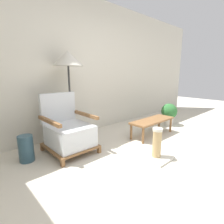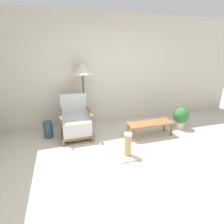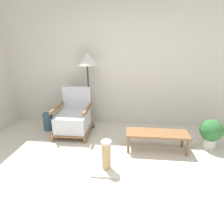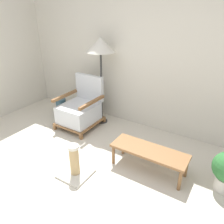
{
  "view_description": "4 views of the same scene",
  "coord_description": "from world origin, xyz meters",
  "px_view_note": "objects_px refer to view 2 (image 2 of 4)",
  "views": [
    {
      "loc": [
        -2.12,
        -0.74,
        1.22
      ],
      "look_at": [
        -0.04,
        1.49,
        0.55
      ],
      "focal_mm": 28.0,
      "sensor_mm": 36.0,
      "label": 1
    },
    {
      "loc": [
        -1.11,
        -2.03,
        1.84
      ],
      "look_at": [
        -0.04,
        1.49,
        0.55
      ],
      "focal_mm": 28.0,
      "sensor_mm": 36.0,
      "label": 2
    },
    {
      "loc": [
        0.26,
        -1.54,
        1.63
      ],
      "look_at": [
        -0.04,
        1.49,
        0.55
      ],
      "focal_mm": 28.0,
      "sensor_mm": 36.0,
      "label": 3
    },
    {
      "loc": [
        1.61,
        -1.12,
        2.04
      ],
      "look_at": [
        -0.04,
        1.49,
        0.55
      ],
      "focal_mm": 35.0,
      "sensor_mm": 36.0,
      "label": 4
    }
  ],
  "objects_px": {
    "vase": "(48,129)",
    "potted_plant": "(181,117)",
    "armchair": "(76,123)",
    "floor_lamp": "(82,70)",
    "scratching_post": "(128,149)",
    "coffee_table": "(150,124)"
  },
  "relations": [
    {
      "from": "armchair",
      "to": "scratching_post",
      "type": "distance_m",
      "value": 1.37
    },
    {
      "from": "armchair",
      "to": "floor_lamp",
      "type": "bearing_deg",
      "value": 53.73
    },
    {
      "from": "floor_lamp",
      "to": "armchair",
      "type": "bearing_deg",
      "value": -126.27
    },
    {
      "from": "floor_lamp",
      "to": "scratching_post",
      "type": "xyz_separation_m",
      "value": [
        0.56,
        -1.44,
        -1.28
      ]
    },
    {
      "from": "armchair",
      "to": "floor_lamp",
      "type": "xyz_separation_m",
      "value": [
        0.25,
        0.34,
        1.11
      ]
    },
    {
      "from": "vase",
      "to": "scratching_post",
      "type": "xyz_separation_m",
      "value": [
        1.42,
        -1.21,
        -0.03
      ]
    },
    {
      "from": "armchair",
      "to": "vase",
      "type": "height_order",
      "value": "armchair"
    },
    {
      "from": "vase",
      "to": "scratching_post",
      "type": "bearing_deg",
      "value": -40.53
    },
    {
      "from": "armchair",
      "to": "coffee_table",
      "type": "relative_size",
      "value": 0.89
    },
    {
      "from": "floor_lamp",
      "to": "potted_plant",
      "type": "xyz_separation_m",
      "value": [
        2.28,
        -0.66,
        -1.13
      ]
    },
    {
      "from": "potted_plant",
      "to": "scratching_post",
      "type": "relative_size",
      "value": 1.12
    },
    {
      "from": "vase",
      "to": "armchair",
      "type": "bearing_deg",
      "value": -10.42
    },
    {
      "from": "vase",
      "to": "potted_plant",
      "type": "xyz_separation_m",
      "value": [
        3.14,
        -0.43,
        0.11
      ]
    },
    {
      "from": "armchair",
      "to": "potted_plant",
      "type": "bearing_deg",
      "value": -7.16
    },
    {
      "from": "armchair",
      "to": "vase",
      "type": "xyz_separation_m",
      "value": [
        -0.61,
        0.11,
        -0.14
      ]
    },
    {
      "from": "coffee_table",
      "to": "scratching_post",
      "type": "relative_size",
      "value": 2.22
    },
    {
      "from": "armchair",
      "to": "coffee_table",
      "type": "distance_m",
      "value": 1.66
    },
    {
      "from": "armchair",
      "to": "vase",
      "type": "relative_size",
      "value": 2.42
    },
    {
      "from": "vase",
      "to": "potted_plant",
      "type": "relative_size",
      "value": 0.72
    },
    {
      "from": "potted_plant",
      "to": "scratching_post",
      "type": "distance_m",
      "value": 1.89
    },
    {
      "from": "vase",
      "to": "potted_plant",
      "type": "bearing_deg",
      "value": -7.8
    },
    {
      "from": "vase",
      "to": "potted_plant",
      "type": "distance_m",
      "value": 3.17
    }
  ]
}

